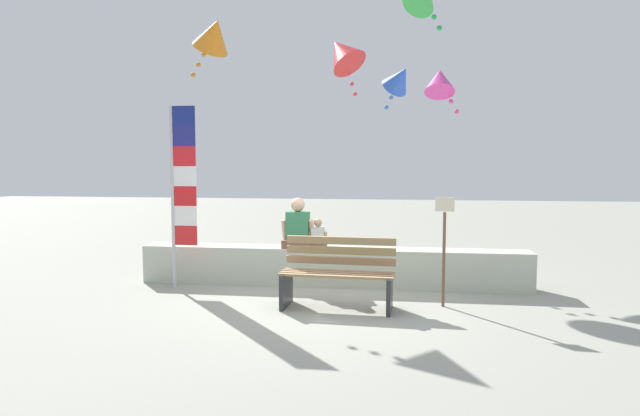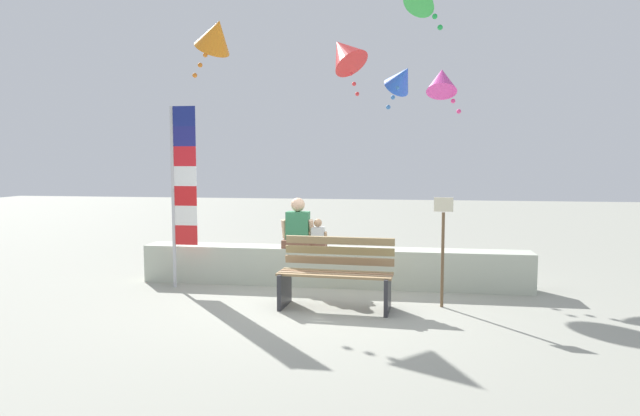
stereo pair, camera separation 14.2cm
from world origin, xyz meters
name	(u,v)px [view 1 (the left image)]	position (x,y,z in m)	size (l,w,h in m)	color
ground_plane	(324,300)	(0.00, 0.00, 0.00)	(40.00, 40.00, 0.00)	gray
seawall_ledge	(332,266)	(0.00, 0.90, 0.29)	(5.83, 0.47, 0.57)	#B6BDA9
park_bench	(338,276)	(0.22, -0.34, 0.41)	(1.48, 0.69, 0.88)	#9D7D53
person_adult	(298,228)	(-0.52, 0.88, 0.87)	(0.49, 0.36, 0.75)	brown
person_child	(318,236)	(-0.21, 0.88, 0.74)	(0.29, 0.21, 0.44)	brown
flag_banner	(180,184)	(-2.18, 0.42, 1.53)	(0.39, 0.05, 2.67)	#B7B7BC
kite_magenta	(440,81)	(1.70, 2.69, 3.28)	(0.63, 0.71, 0.90)	#DB3D9E
kite_blue	(400,78)	(1.00, 2.99, 3.38)	(0.81, 0.84, 0.92)	blue
kite_orange	(214,35)	(-2.17, 2.02, 4.04)	(1.02, 1.02, 1.15)	orange
kite_red	(342,53)	(-0.06, 3.06, 3.88)	(1.12, 1.06, 1.20)	red
sign_post	(444,243)	(1.56, -0.12, 0.83)	(0.24, 0.04, 1.41)	brown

